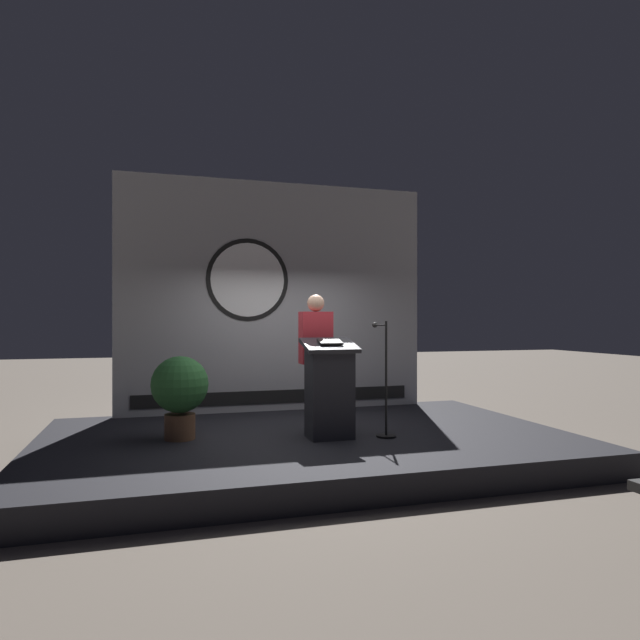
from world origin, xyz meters
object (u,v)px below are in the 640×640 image
object	(u,v)px
speaker_person	(316,361)
microphone_stand	(384,396)
podium	(329,389)
potted_plant	(180,389)

from	to	relation	value
speaker_person	microphone_stand	xyz separation A→B (m)	(0.70, -0.58, -0.40)
podium	potted_plant	xyz separation A→B (m)	(-1.73, 0.44, 0.01)
podium	potted_plant	bearing A→B (deg)	165.79
podium	microphone_stand	bearing A→B (deg)	-8.42
podium	potted_plant	world-z (taller)	podium
speaker_person	potted_plant	size ratio (longest dim) A/B	1.77
podium	speaker_person	bearing A→B (deg)	93.98
microphone_stand	potted_plant	xyz separation A→B (m)	(-2.40, 0.54, 0.11)
speaker_person	microphone_stand	size ratio (longest dim) A/B	1.24
microphone_stand	potted_plant	world-z (taller)	microphone_stand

